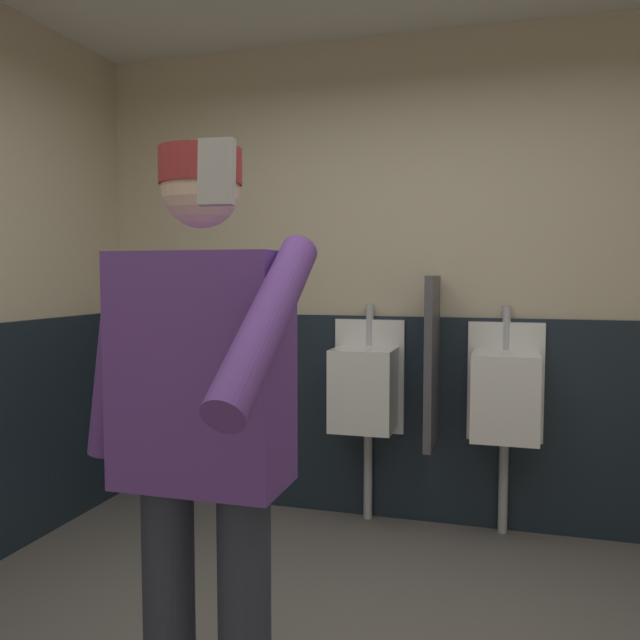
% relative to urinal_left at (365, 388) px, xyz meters
% --- Properties ---
extents(wall_back, '(4.46, 0.12, 2.73)m').
position_rel_urinal_left_xyz_m(wall_back, '(0.28, 0.22, 0.59)').
color(wall_back, beige).
rests_on(wall_back, ground_plane).
extents(wainscot_band_back, '(3.86, 0.03, 1.17)m').
position_rel_urinal_left_xyz_m(wainscot_band_back, '(0.28, 0.14, -0.19)').
color(wainscot_band_back, '#19232D').
rests_on(wainscot_band_back, ground_plane).
extents(urinal_left, '(0.40, 0.34, 1.24)m').
position_rel_urinal_left_xyz_m(urinal_left, '(0.00, 0.00, 0.00)').
color(urinal_left, white).
rests_on(urinal_left, ground_plane).
extents(urinal_middle, '(0.40, 0.34, 1.24)m').
position_rel_urinal_left_xyz_m(urinal_middle, '(0.75, 0.00, 0.00)').
color(urinal_middle, white).
rests_on(urinal_middle, ground_plane).
extents(privacy_divider_panel, '(0.04, 0.40, 0.90)m').
position_rel_urinal_left_xyz_m(privacy_divider_panel, '(0.38, -0.07, 0.17)').
color(privacy_divider_panel, '#4C4C51').
extents(person, '(0.65, 0.60, 1.72)m').
position_rel_urinal_left_xyz_m(person, '(-0.01, -1.98, 0.23)').
color(person, '#2D3342').
rests_on(person, ground_plane).
extents(cell_phone, '(0.06, 0.03, 0.11)m').
position_rel_urinal_left_xyz_m(cell_phone, '(0.28, -2.48, 0.80)').
color(cell_phone, silver).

